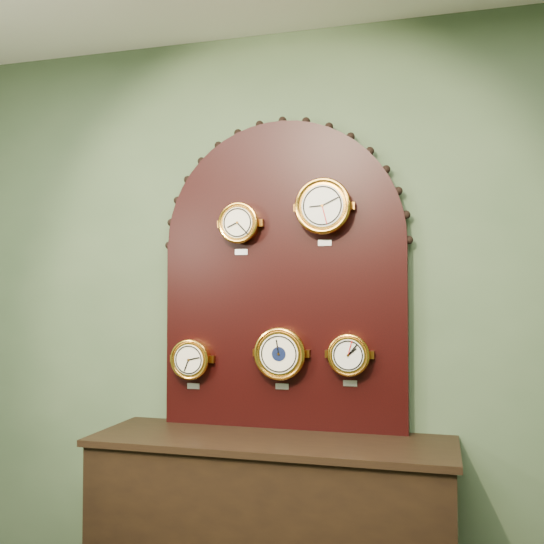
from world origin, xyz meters
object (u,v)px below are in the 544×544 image
(display_board, at_px, (283,264))
(barometer, at_px, (280,353))
(arabic_clock, at_px, (323,207))
(tide_clock, at_px, (349,355))
(roman_clock, at_px, (239,223))
(shop_counter, at_px, (271,534))
(hygrometer, at_px, (191,359))

(display_board, height_order, barometer, display_board)
(arabic_clock, bearing_deg, barometer, 179.93)
(display_board, relative_size, arabic_clock, 4.82)
(tide_clock, bearing_deg, roman_clock, -179.98)
(roman_clock, bearing_deg, shop_counter, -37.33)
(roman_clock, distance_m, barometer, 0.66)
(roman_clock, distance_m, hygrometer, 0.72)
(shop_counter, relative_size, tide_clock, 6.42)
(display_board, xyz_separation_m, roman_clock, (-0.20, -0.07, 0.20))
(hygrometer, xyz_separation_m, tide_clock, (0.79, 0.00, 0.04))
(display_board, relative_size, tide_clock, 6.14)
(barometer, bearing_deg, roman_clock, 179.63)
(display_board, bearing_deg, arabic_clock, -17.39)
(shop_counter, height_order, roman_clock, roman_clock)
(display_board, bearing_deg, roman_clock, -161.91)
(shop_counter, xyz_separation_m, roman_clock, (-0.20, 0.15, 1.42))
(arabic_clock, distance_m, barometer, 0.73)
(hygrometer, bearing_deg, tide_clock, 0.01)
(roman_clock, xyz_separation_m, tide_clock, (0.54, 0.00, -0.63))
(shop_counter, height_order, arabic_clock, arabic_clock)
(shop_counter, height_order, barometer, barometer)
(shop_counter, relative_size, arabic_clock, 5.04)
(arabic_clock, height_order, hygrometer, arabic_clock)
(arabic_clock, distance_m, hygrometer, 0.99)
(arabic_clock, relative_size, tide_clock, 1.27)
(barometer, bearing_deg, display_board, 94.68)
(arabic_clock, xyz_separation_m, hygrometer, (-0.67, 0.00, -0.74))
(hygrometer, bearing_deg, display_board, 8.29)
(shop_counter, distance_m, hygrometer, 0.89)
(display_board, distance_m, roman_clock, 0.29)
(arabic_clock, relative_size, hygrometer, 1.26)
(roman_clock, bearing_deg, arabic_clock, -0.22)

